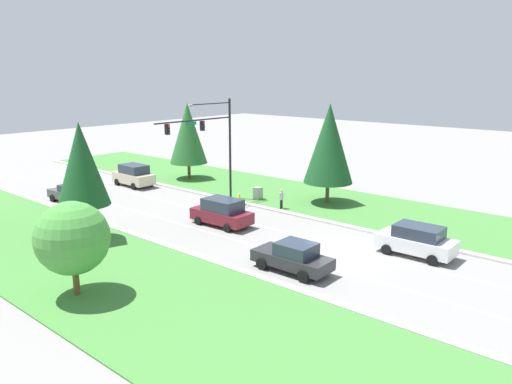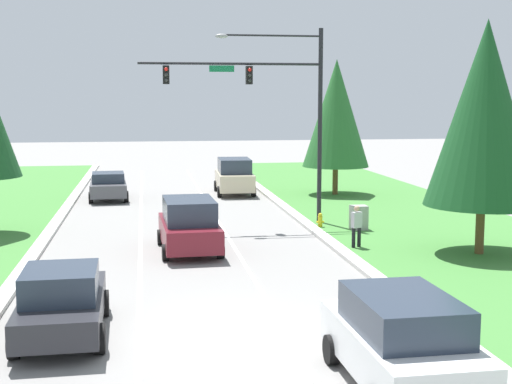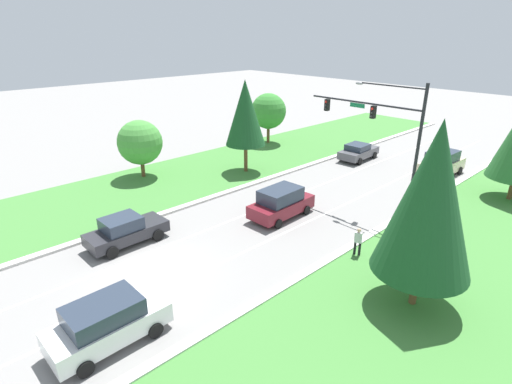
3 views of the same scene
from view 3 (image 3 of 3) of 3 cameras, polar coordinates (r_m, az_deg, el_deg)
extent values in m
plane|color=gray|center=(21.80, -14.31, -10.80)|extent=(160.00, 160.00, 0.00)
cube|color=beige|center=(17.86, -4.81, -18.15)|extent=(0.50, 90.00, 0.15)
cube|color=beige|center=(26.31, -20.48, -5.38)|extent=(0.50, 90.00, 0.15)
cube|color=#427F38|center=(30.87, -24.43, -1.97)|extent=(10.00, 90.00, 0.08)
cube|color=white|center=(23.19, -16.55, -8.90)|extent=(0.14, 81.00, 0.01)
cube|color=white|center=(20.47, -11.74, -12.92)|extent=(0.14, 81.00, 0.01)
cylinder|color=black|center=(26.09, 21.92, 4.52)|extent=(0.20, 0.20, 8.84)
cylinder|color=black|center=(27.33, 15.04, 12.22)|extent=(8.11, 0.12, 0.12)
cube|color=#147042|center=(27.58, 14.27, 11.91)|extent=(1.10, 0.04, 0.28)
cylinder|color=black|center=(26.25, 18.75, 14.19)|extent=(4.46, 0.09, 0.09)
ellipsoid|color=gray|center=(27.38, 14.55, 14.81)|extent=(0.56, 0.28, 0.20)
cube|color=black|center=(27.00, 16.40, 10.89)|extent=(0.28, 0.32, 0.80)
sphere|color=red|center=(26.82, 16.26, 11.34)|extent=(0.16, 0.16, 0.16)
sphere|color=#2D2D2D|center=(26.86, 16.21, 10.85)|extent=(0.16, 0.16, 0.16)
sphere|color=#2D2D2D|center=(26.90, 16.15, 10.37)|extent=(0.16, 0.16, 0.16)
cube|color=black|center=(28.99, 10.13, 12.15)|extent=(0.28, 0.32, 0.80)
sphere|color=red|center=(28.82, 9.95, 12.57)|extent=(0.16, 0.16, 0.16)
sphere|color=#2D2D2D|center=(28.86, 9.92, 12.12)|extent=(0.16, 0.16, 0.16)
sphere|color=#2D2D2D|center=(28.90, 9.89, 11.66)|extent=(0.16, 0.16, 0.16)
cube|color=#4C4C51|center=(39.78, 14.43, 5.46)|extent=(2.20, 4.60, 0.70)
cube|color=#283342|center=(39.39, 14.32, 6.26)|extent=(1.87, 2.12, 0.55)
cylinder|color=black|center=(40.64, 16.54, 5.07)|extent=(0.27, 0.66, 0.65)
cylinder|color=black|center=(41.50, 14.21, 5.66)|extent=(0.27, 0.66, 0.65)
cylinder|color=black|center=(38.27, 14.57, 4.25)|extent=(0.27, 0.66, 0.65)
cylinder|color=black|center=(39.18, 12.14, 4.88)|extent=(0.27, 0.66, 0.65)
cube|color=beige|center=(37.68, 24.96, 3.38)|extent=(2.20, 4.77, 0.98)
cube|color=#283342|center=(37.33, 25.11, 4.67)|extent=(1.93, 2.88, 0.84)
cylinder|color=black|center=(38.78, 27.08, 2.73)|extent=(0.26, 0.67, 0.66)
cylinder|color=black|center=(39.49, 24.45, 3.51)|extent=(0.26, 0.67, 0.66)
cylinder|color=black|center=(36.18, 25.28, 1.78)|extent=(0.26, 0.67, 0.66)
cylinder|color=black|center=(36.94, 22.50, 2.62)|extent=(0.26, 0.67, 0.66)
cube|color=maroon|center=(26.60, 3.64, -2.06)|extent=(2.18, 4.72, 0.84)
cube|color=#283342|center=(26.18, 3.52, -0.43)|extent=(1.91, 2.85, 0.87)
cylinder|color=black|center=(27.24, 7.18, -2.58)|extent=(0.26, 0.61, 0.60)
cylinder|color=black|center=(28.36, 4.04, -1.42)|extent=(0.26, 0.61, 0.60)
cylinder|color=black|center=(25.21, 3.15, -4.54)|extent=(0.26, 0.61, 0.60)
cylinder|color=black|center=(26.42, -0.05, -3.20)|extent=(0.26, 0.61, 0.60)
cube|color=#28282D|center=(24.47, -17.93, -5.54)|extent=(1.99, 4.63, 0.66)
cube|color=#283342|center=(24.07, -18.70, -4.29)|extent=(1.75, 2.10, 0.71)
cylinder|color=black|center=(24.45, -13.87, -5.98)|extent=(0.25, 0.71, 0.70)
cylinder|color=black|center=(25.92, -16.01, -4.53)|extent=(0.25, 0.71, 0.70)
cylinder|color=black|center=(23.37, -19.88, -8.11)|extent=(0.25, 0.71, 0.70)
cylinder|color=black|center=(24.91, -21.74, -6.44)|extent=(0.25, 0.71, 0.70)
cube|color=white|center=(17.59, -20.27, -17.55)|extent=(2.11, 4.65, 0.86)
cube|color=#283342|center=(17.09, -20.99, -15.62)|extent=(1.87, 2.80, 0.73)
cylinder|color=black|center=(17.59, -14.22, -18.56)|extent=(0.25, 0.65, 0.65)
cylinder|color=black|center=(19.01, -17.41, -15.45)|extent=(0.25, 0.65, 0.65)
cylinder|color=black|center=(16.82, -23.23, -22.18)|extent=(0.25, 0.65, 0.65)
cylinder|color=black|center=(18.30, -25.72, -18.52)|extent=(0.25, 0.65, 0.65)
cube|color=#9E9E99|center=(25.16, 21.03, -5.50)|extent=(0.70, 0.60, 1.13)
cylinder|color=black|center=(22.90, 13.93, -7.82)|extent=(0.14, 0.14, 0.84)
cylinder|color=black|center=(22.86, 14.56, -7.95)|extent=(0.14, 0.14, 0.84)
cube|color=#B7B7BC|center=(22.54, 14.41, -6.29)|extent=(0.43, 0.34, 0.60)
sphere|color=tan|center=(22.34, 14.52, -5.30)|extent=(0.22, 0.22, 0.22)
cylinder|color=gold|center=(26.57, 18.98, -4.41)|extent=(0.20, 0.20, 0.55)
sphere|color=gold|center=(26.43, 19.07, -3.75)|extent=(0.18, 0.18, 0.18)
cylinder|color=gold|center=(26.61, 18.76, -4.27)|extent=(0.10, 0.09, 0.09)
cylinder|color=gold|center=(26.51, 19.21, -4.43)|extent=(0.10, 0.09, 0.09)
cylinder|color=brown|center=(34.55, 32.66, 0.39)|extent=(0.32, 0.32, 1.74)
cylinder|color=brown|center=(44.21, 1.76, 8.31)|extent=(0.32, 0.32, 2.13)
sphere|color=#388433|center=(43.69, 1.79, 11.47)|extent=(3.78, 3.78, 3.78)
cylinder|color=brown|center=(19.69, 21.73, -12.48)|extent=(0.32, 0.32, 1.87)
cone|color=#194C23|center=(17.75, 23.65, -0.97)|extent=(4.17, 4.17, 6.67)
cylinder|color=brown|center=(35.00, -15.87, 3.33)|extent=(0.32, 0.32, 1.66)
sphere|color=#47933D|center=(34.39, -16.25, 6.81)|extent=(3.67, 3.67, 3.67)
cylinder|color=brown|center=(34.87, -1.47, 4.83)|extent=(0.32, 0.32, 2.49)
cone|color=#194C23|center=(33.90, -1.54, 11.25)|extent=(3.40, 3.40, 5.45)
camera|label=1|loc=(42.10, -54.78, 12.19)|focal=35.00mm
camera|label=2|loc=(20.89, -64.41, -7.43)|focal=50.00mm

